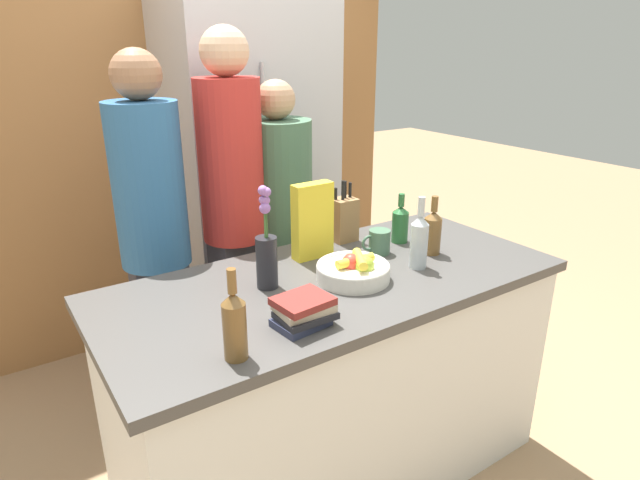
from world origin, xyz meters
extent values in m
plane|color=#A37F5B|center=(0.00, 0.00, 0.00)|extent=(14.00, 14.00, 0.00)
cube|color=silver|center=(0.00, 0.00, 0.43)|extent=(1.68, 0.76, 0.86)
cube|color=#474442|center=(0.00, 0.00, 0.88)|extent=(1.75, 0.79, 0.04)
cube|color=#9E6B3D|center=(0.00, 1.63, 1.30)|extent=(2.95, 0.12, 2.60)
cube|color=#B7B7BC|center=(0.30, 1.27, 1.00)|extent=(0.88, 0.60, 1.99)
cylinder|color=#B7B7BC|center=(0.24, 0.96, 1.10)|extent=(0.02, 0.02, 1.10)
cylinder|color=silver|center=(0.05, -0.05, 0.93)|extent=(0.27, 0.27, 0.05)
torus|color=silver|center=(0.05, -0.05, 0.96)|extent=(0.27, 0.27, 0.02)
sphere|color=#99B233|center=(0.07, -0.09, 0.97)|extent=(0.07, 0.07, 0.07)
sphere|color=red|center=(0.04, -0.05, 0.97)|extent=(0.07, 0.07, 0.07)
cylinder|color=yellow|center=(0.05, -0.06, 0.98)|extent=(0.16, 0.04, 0.03)
cylinder|color=yellow|center=(0.06, -0.08, 0.99)|extent=(0.10, 0.14, 0.03)
cube|color=olive|center=(0.27, 0.31, 1.00)|extent=(0.11, 0.09, 0.19)
cylinder|color=black|center=(0.23, 0.32, 1.12)|extent=(0.01, 0.01, 0.06)
cylinder|color=black|center=(0.25, 0.30, 1.13)|extent=(0.01, 0.01, 0.09)
cylinder|color=black|center=(0.28, 0.32, 1.13)|extent=(0.01, 0.01, 0.08)
cylinder|color=black|center=(0.30, 0.31, 1.12)|extent=(0.01, 0.01, 0.08)
cylinder|color=#232328|center=(-0.25, 0.07, 1.00)|extent=(0.08, 0.08, 0.19)
cylinder|color=#477538|center=(-0.25, 0.07, 1.16)|extent=(0.01, 0.01, 0.14)
sphere|color=#9966B2|center=(-0.25, 0.07, 1.23)|extent=(0.03, 0.03, 0.03)
cylinder|color=#477538|center=(-0.25, 0.07, 1.16)|extent=(0.01, 0.01, 0.13)
sphere|color=#9966B2|center=(-0.25, 0.07, 1.23)|extent=(0.04, 0.04, 0.04)
cylinder|color=#477538|center=(-0.25, 0.07, 1.16)|extent=(0.01, 0.01, 0.14)
sphere|color=#9966B2|center=(-0.25, 0.07, 1.23)|extent=(0.03, 0.03, 0.03)
cylinder|color=#477538|center=(-0.25, 0.07, 1.18)|extent=(0.01, 0.01, 0.17)
sphere|color=#9966B2|center=(-0.25, 0.07, 1.27)|extent=(0.03, 0.03, 0.03)
cylinder|color=#477538|center=(-0.25, 0.07, 1.15)|extent=(0.01, 0.01, 0.11)
sphere|color=#9966B2|center=(-0.25, 0.06, 1.20)|extent=(0.04, 0.04, 0.04)
cylinder|color=#477538|center=(-0.25, 0.07, 1.18)|extent=(0.01, 0.01, 0.16)
sphere|color=#9966B2|center=(-0.24, 0.06, 1.26)|extent=(0.03, 0.03, 0.03)
cube|color=yellow|center=(0.04, 0.22, 1.06)|extent=(0.17, 0.06, 0.31)
cylinder|color=#42664C|center=(0.30, 0.10, 0.96)|extent=(0.09, 0.09, 0.10)
torus|color=#42664C|center=(0.25, 0.11, 0.96)|extent=(0.07, 0.02, 0.07)
cube|color=#2D334C|center=(-0.30, -0.24, 0.92)|extent=(0.17, 0.14, 0.02)
cube|color=#232328|center=(-0.28, -0.24, 0.94)|extent=(0.17, 0.13, 0.02)
cube|color=#B7A88E|center=(-0.28, -0.23, 0.96)|extent=(0.17, 0.13, 0.02)
cube|color=maroon|center=(-0.29, -0.23, 0.99)|extent=(0.18, 0.15, 0.02)
cylinder|color=brown|center=(-0.54, -0.29, 0.99)|extent=(0.07, 0.07, 0.17)
cone|color=brown|center=(-0.54, -0.29, 1.09)|extent=(0.07, 0.07, 0.03)
cylinder|color=brown|center=(-0.54, -0.29, 1.14)|extent=(0.03, 0.03, 0.07)
cylinder|color=#B2BCC1|center=(0.33, -0.10, 0.99)|extent=(0.07, 0.07, 0.18)
cone|color=#B2BCC1|center=(0.33, -0.10, 1.10)|extent=(0.07, 0.07, 0.03)
cylinder|color=#B2BCC1|center=(0.33, -0.10, 1.15)|extent=(0.03, 0.03, 0.07)
cylinder|color=#286633|center=(0.46, 0.15, 0.97)|extent=(0.07, 0.07, 0.14)
cone|color=#286633|center=(0.46, 0.15, 1.05)|extent=(0.07, 0.07, 0.03)
cylinder|color=#286633|center=(0.46, 0.15, 1.10)|extent=(0.03, 0.03, 0.06)
cylinder|color=brown|center=(0.48, -0.03, 0.98)|extent=(0.07, 0.07, 0.15)
cone|color=brown|center=(0.48, -0.03, 1.07)|extent=(0.07, 0.07, 0.03)
cylinder|color=brown|center=(0.48, -0.03, 1.12)|extent=(0.03, 0.03, 0.06)
cube|color=#383842|center=(-0.45, 0.70, 0.41)|extent=(0.23, 0.16, 0.83)
cylinder|color=#2D6093|center=(-0.45, 0.70, 1.17)|extent=(0.30, 0.30, 0.69)
sphere|color=#996B4C|center=(-0.45, 0.70, 1.62)|extent=(0.20, 0.20, 0.20)
cube|color=#383842|center=(-0.08, 0.69, 0.44)|extent=(0.25, 0.19, 0.87)
cylinder|color=red|center=(-0.08, 0.69, 1.23)|extent=(0.29, 0.29, 0.73)
sphere|color=#DBAD89|center=(-0.08, 0.69, 1.70)|extent=(0.21, 0.21, 0.21)
cube|color=#383842|center=(0.18, 0.73, 0.38)|extent=(0.28, 0.20, 0.76)
cylinder|color=#42664C|center=(0.18, 0.73, 1.08)|extent=(0.33, 0.33, 0.63)
sphere|color=tan|center=(0.18, 0.73, 1.49)|extent=(0.18, 0.18, 0.18)
camera|label=1|loc=(-1.07, -1.49, 1.74)|focal=30.00mm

